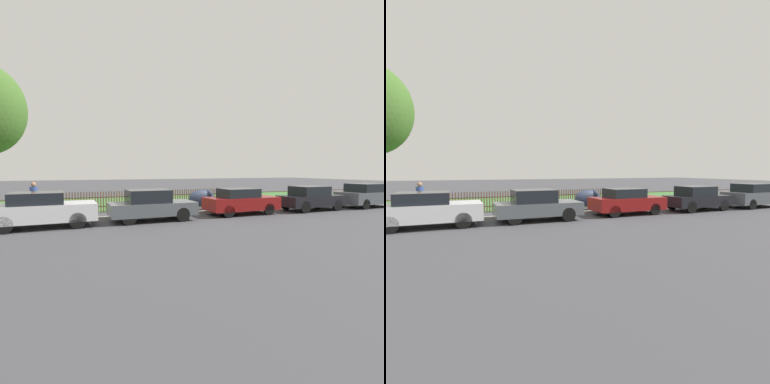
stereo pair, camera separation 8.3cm
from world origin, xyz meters
The scene contains 11 objects.
ground_plane centered at (0.00, 0.00, 0.00)m, with size 120.00×120.00×0.00m, color #424247.
kerb_stone centered at (0.00, 0.10, 0.06)m, with size 40.80×0.20×0.12m, color #9E998E.
grass_strip centered at (0.00, 7.27, 0.01)m, with size 40.80×9.67×0.01m, color #3D7033.
park_fence centered at (0.00, 2.45, 0.57)m, with size 40.80×0.05×1.14m.
parked_car_black_saloon centered at (-4.83, -1.17, 0.74)m, with size 4.10×1.90×1.43m.
parked_car_navy_estate centered at (-0.35, -1.18, 0.72)m, with size 3.88×1.78×1.43m.
parked_car_red_compact centered at (4.48, -1.05, 0.70)m, with size 3.83×1.71×1.36m.
parked_car_white_van centered at (9.03, -1.24, 0.71)m, with size 3.89×1.73×1.40m.
parked_car_grey_coupe centered at (13.41, -1.32, 0.74)m, with size 3.82×1.88×1.48m.
covered_motorcycle centered at (3.38, 1.36, 0.70)m, with size 1.82×0.87×1.17m.
pedestrian_near_fence centered at (-5.38, 1.64, 0.98)m, with size 0.50×0.50×1.74m.
Camera 1 is at (-3.75, -14.48, 2.31)m, focal length 28.00 mm.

